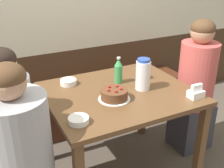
{
  "coord_description": "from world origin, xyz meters",
  "views": [
    {
      "loc": [
        -0.93,
        -1.71,
        1.72
      ],
      "look_at": [
        -0.04,
        0.05,
        0.83
      ],
      "focal_mm": 45.0,
      "sensor_mm": 36.0,
      "label": 1
    }
  ],
  "objects_px": {
    "water_pitcher": "(143,74)",
    "bowl_rice_small": "(79,120)",
    "person_grey_tee": "(13,139)",
    "bench_seat": "(83,108)",
    "bowl_soup_white": "(68,82)",
    "soju_bottle": "(118,71)",
    "person_teal_shirt": "(195,89)",
    "birthday_cake": "(114,94)",
    "person_pale_blue_shirt": "(21,161)",
    "glass_water_tall": "(143,74)",
    "napkin_holder": "(196,93)"
  },
  "relations": [
    {
      "from": "person_teal_shirt",
      "to": "person_grey_tee",
      "type": "bearing_deg",
      "value": 0.56
    },
    {
      "from": "water_pitcher",
      "to": "person_pale_blue_shirt",
      "type": "height_order",
      "value": "person_pale_blue_shirt"
    },
    {
      "from": "glass_water_tall",
      "to": "person_grey_tee",
      "type": "relative_size",
      "value": 0.06
    },
    {
      "from": "soju_bottle",
      "to": "bowl_rice_small",
      "type": "relative_size",
      "value": 1.67
    },
    {
      "from": "person_teal_shirt",
      "to": "person_grey_tee",
      "type": "xyz_separation_m",
      "value": [
        -1.62,
        -0.02,
        -0.02
      ]
    },
    {
      "from": "bowl_soup_white",
      "to": "bowl_rice_small",
      "type": "bearing_deg",
      "value": -102.73
    },
    {
      "from": "birthday_cake",
      "to": "soju_bottle",
      "type": "xyz_separation_m",
      "value": [
        0.17,
        0.25,
        0.07
      ]
    },
    {
      "from": "water_pitcher",
      "to": "bowl_rice_small",
      "type": "distance_m",
      "value": 0.67
    },
    {
      "from": "soju_bottle",
      "to": "napkin_holder",
      "type": "xyz_separation_m",
      "value": [
        0.38,
        -0.49,
        -0.07
      ]
    },
    {
      "from": "bench_seat",
      "to": "person_grey_tee",
      "type": "distance_m",
      "value": 1.21
    },
    {
      "from": "bench_seat",
      "to": "water_pitcher",
      "type": "bearing_deg",
      "value": -78.03
    },
    {
      "from": "bowl_rice_small",
      "to": "person_teal_shirt",
      "type": "xyz_separation_m",
      "value": [
        1.25,
        0.31,
        -0.19
      ]
    },
    {
      "from": "person_grey_tee",
      "to": "person_pale_blue_shirt",
      "type": "bearing_deg",
      "value": -90.0
    },
    {
      "from": "soju_bottle",
      "to": "person_teal_shirt",
      "type": "height_order",
      "value": "person_teal_shirt"
    },
    {
      "from": "soju_bottle",
      "to": "person_teal_shirt",
      "type": "bearing_deg",
      "value": -9.2
    },
    {
      "from": "bench_seat",
      "to": "person_pale_blue_shirt",
      "type": "xyz_separation_m",
      "value": [
        -0.81,
        -1.11,
        0.4
      ]
    },
    {
      "from": "person_teal_shirt",
      "to": "bowl_rice_small",
      "type": "bearing_deg",
      "value": 14.0
    },
    {
      "from": "birthday_cake",
      "to": "water_pitcher",
      "type": "relative_size",
      "value": 0.94
    },
    {
      "from": "water_pitcher",
      "to": "person_grey_tee",
      "type": "bearing_deg",
      "value": 176.84
    },
    {
      "from": "birthday_cake",
      "to": "water_pitcher",
      "type": "bearing_deg",
      "value": 11.63
    },
    {
      "from": "water_pitcher",
      "to": "bowl_rice_small",
      "type": "relative_size",
      "value": 1.89
    },
    {
      "from": "napkin_holder",
      "to": "person_pale_blue_shirt",
      "type": "height_order",
      "value": "person_pale_blue_shirt"
    },
    {
      "from": "person_teal_shirt",
      "to": "bench_seat",
      "type": "bearing_deg",
      "value": -44.58
    },
    {
      "from": "bench_seat",
      "to": "person_pale_blue_shirt",
      "type": "relative_size",
      "value": 1.97
    },
    {
      "from": "birthday_cake",
      "to": "bowl_rice_small",
      "type": "xyz_separation_m",
      "value": [
        -0.34,
        -0.18,
        -0.02
      ]
    },
    {
      "from": "soju_bottle",
      "to": "bench_seat",
      "type": "bearing_deg",
      "value": 96.06
    },
    {
      "from": "soju_bottle",
      "to": "bowl_soup_white",
      "type": "bearing_deg",
      "value": 158.39
    },
    {
      "from": "bench_seat",
      "to": "birthday_cake",
      "type": "xyz_separation_m",
      "value": [
        -0.09,
        -0.93,
        0.6
      ]
    },
    {
      "from": "birthday_cake",
      "to": "glass_water_tall",
      "type": "xyz_separation_m",
      "value": [
        0.39,
        0.23,
        -0.0
      ]
    },
    {
      "from": "bench_seat",
      "to": "soju_bottle",
      "type": "relative_size",
      "value": 11.13
    },
    {
      "from": "glass_water_tall",
      "to": "person_teal_shirt",
      "type": "bearing_deg",
      "value": -11.12
    },
    {
      "from": "person_teal_shirt",
      "to": "person_pale_blue_shirt",
      "type": "relative_size",
      "value": 1.01
    },
    {
      "from": "soju_bottle",
      "to": "person_pale_blue_shirt",
      "type": "xyz_separation_m",
      "value": [
        -0.88,
        -0.43,
        -0.26
      ]
    },
    {
      "from": "bench_seat",
      "to": "bowl_soup_white",
      "type": "height_order",
      "value": "bowl_soup_white"
    },
    {
      "from": "bowl_rice_small",
      "to": "glass_water_tall",
      "type": "xyz_separation_m",
      "value": [
        0.74,
        0.41,
        0.02
      ]
    },
    {
      "from": "bowl_soup_white",
      "to": "glass_water_tall",
      "type": "bearing_deg",
      "value": -15.57
    },
    {
      "from": "napkin_holder",
      "to": "person_grey_tee",
      "type": "height_order",
      "value": "person_grey_tee"
    },
    {
      "from": "bench_seat",
      "to": "water_pitcher",
      "type": "xyz_separation_m",
      "value": [
        0.18,
        -0.87,
        0.68
      ]
    },
    {
      "from": "bench_seat",
      "to": "birthday_cake",
      "type": "distance_m",
      "value": 1.11
    },
    {
      "from": "water_pitcher",
      "to": "soju_bottle",
      "type": "height_order",
      "value": "water_pitcher"
    },
    {
      "from": "napkin_holder",
      "to": "bowl_soup_white",
      "type": "distance_m",
      "value": 0.99
    },
    {
      "from": "glass_water_tall",
      "to": "person_teal_shirt",
      "type": "distance_m",
      "value": 0.56
    },
    {
      "from": "bowl_soup_white",
      "to": "person_pale_blue_shirt",
      "type": "bearing_deg",
      "value": -130.98
    },
    {
      "from": "napkin_holder",
      "to": "soju_bottle",
      "type": "bearing_deg",
      "value": 127.66
    },
    {
      "from": "person_grey_tee",
      "to": "bench_seat",
      "type": "bearing_deg",
      "value": 45.14
    },
    {
      "from": "napkin_holder",
      "to": "glass_water_tall",
      "type": "bearing_deg",
      "value": 107.79
    },
    {
      "from": "bowl_rice_small",
      "to": "person_grey_tee",
      "type": "relative_size",
      "value": 0.11
    },
    {
      "from": "bowl_soup_white",
      "to": "water_pitcher",
      "type": "bearing_deg",
      "value": -34.73
    },
    {
      "from": "bowl_soup_white",
      "to": "soju_bottle",
      "type": "bearing_deg",
      "value": -21.61
    },
    {
      "from": "bowl_rice_small",
      "to": "person_pale_blue_shirt",
      "type": "xyz_separation_m",
      "value": [
        -0.37,
        -0.0,
        -0.18
      ]
    }
  ]
}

